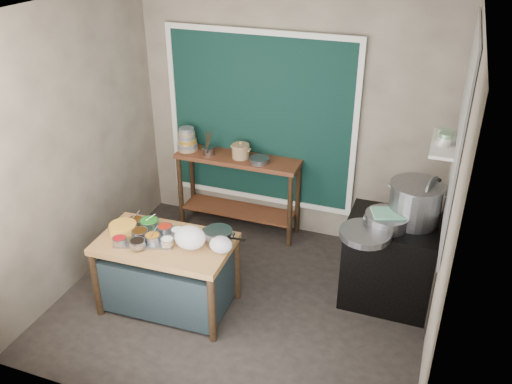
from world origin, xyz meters
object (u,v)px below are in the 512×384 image
(prep_table, at_px, (168,274))
(stock_pot, at_px, (415,203))
(utensil_cup, at_px, (209,150))
(ceramic_crock, at_px, (241,152))
(saucepan, at_px, (218,237))
(steamer, at_px, (387,220))
(condiment_tray, at_px, (147,237))
(back_counter, at_px, (238,193))
(yellow_basin, at_px, (123,229))
(stove_block, at_px, (392,263))

(prep_table, distance_m, stock_pot, 2.41)
(utensil_cup, height_order, stock_pot, stock_pot)
(ceramic_crock, bearing_deg, utensil_cup, -175.22)
(saucepan, relative_size, utensil_cup, 1.80)
(ceramic_crock, height_order, stock_pot, stock_pot)
(saucepan, distance_m, steamer, 1.55)
(condiment_tray, bearing_deg, back_counter, 79.95)
(back_counter, bearing_deg, utensil_cup, -173.32)
(yellow_basin, distance_m, stock_pot, 2.73)
(saucepan, bearing_deg, ceramic_crock, 101.24)
(saucepan, relative_size, steamer, 0.64)
(back_counter, relative_size, yellow_basin, 5.65)
(ceramic_crock, bearing_deg, prep_table, -95.06)
(back_counter, height_order, yellow_basin, back_counter)
(stove_block, relative_size, condiment_tray, 1.68)
(stove_block, xyz_separation_m, ceramic_crock, (-1.86, 0.72, 0.60))
(condiment_tray, xyz_separation_m, stock_pot, (2.30, 0.93, 0.31))
(yellow_basin, relative_size, steamer, 0.62)
(condiment_tray, relative_size, saucepan, 2.02)
(saucepan, bearing_deg, stove_block, 22.98)
(yellow_basin, xyz_separation_m, saucepan, (0.92, 0.15, 0.02))
(prep_table, bearing_deg, steamer, 19.36)
(prep_table, bearing_deg, utensil_cup, 97.11)
(stove_block, bearing_deg, utensil_cup, 162.93)
(yellow_basin, bearing_deg, steamer, 17.96)
(stock_pot, bearing_deg, saucepan, -154.28)
(saucepan, xyz_separation_m, utensil_cup, (-0.73, 1.40, 0.17))
(back_counter, height_order, ceramic_crock, ceramic_crock)
(ceramic_crock, distance_m, stock_pot, 2.08)
(ceramic_crock, bearing_deg, condiment_tray, -101.48)
(prep_table, height_order, stock_pot, stock_pot)
(back_counter, distance_m, condiment_tray, 1.64)
(condiment_tray, xyz_separation_m, saucepan, (0.67, 0.14, 0.06))
(utensil_cup, distance_m, steamer, 2.29)
(utensil_cup, xyz_separation_m, ceramic_crock, (0.38, 0.03, 0.03))
(utensil_cup, xyz_separation_m, steamer, (2.15, -0.80, -0.05))
(yellow_basin, height_order, stock_pot, stock_pot)
(back_counter, relative_size, condiment_tray, 2.71)
(condiment_tray, height_order, utensil_cup, utensil_cup)
(back_counter, height_order, stock_pot, stock_pot)
(yellow_basin, bearing_deg, stove_block, 19.57)
(stove_block, relative_size, stock_pot, 1.79)
(stock_pot, bearing_deg, stove_block, -149.05)
(stove_block, height_order, saucepan, saucepan)
(stove_block, xyz_separation_m, steamer, (-0.10, -0.11, 0.52))
(saucepan, bearing_deg, condiment_tray, -170.16)
(condiment_tray, distance_m, yellow_basin, 0.25)
(utensil_cup, bearing_deg, stock_pot, -14.65)
(saucepan, height_order, utensil_cup, utensil_cup)
(saucepan, bearing_deg, steamer, 20.92)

